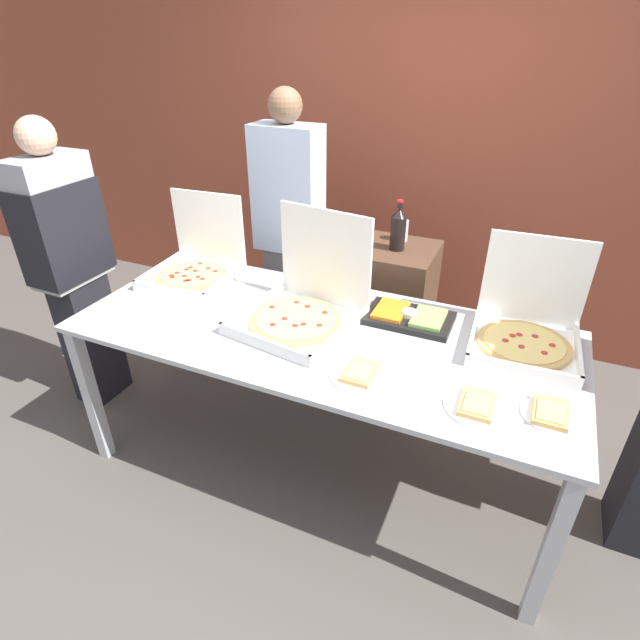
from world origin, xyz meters
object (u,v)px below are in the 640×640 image
object	(u,v)px
person_guest_plaid	(289,236)
paper_plate_front_right	(477,405)
pizza_box_far_left	(196,264)
soda_bottle	(398,229)
soda_can_silver	(403,230)
soda_can_colored	(359,241)
person_server_vest	(69,256)
pizza_box_far_right	(527,328)
pizza_box_near_right	(303,304)
paper_plate_front_left	(360,373)
veggie_tray	(409,317)
paper_plate_front_center	(550,413)

from	to	relation	value
person_guest_plaid	paper_plate_front_right	bearing A→B (deg)	140.57
pizza_box_far_left	paper_plate_front_right	distance (m)	1.69
soda_bottle	soda_can_silver	distance (m)	0.16
soda_can_colored	person_server_vest	distance (m)	1.62
pizza_box_far_right	soda_bottle	bearing A→B (deg)	141.72
pizza_box_near_right	soda_bottle	world-z (taller)	pizza_box_near_right
person_server_vest	pizza_box_far_left	bearing A→B (deg)	110.73
paper_plate_front_left	veggie_tray	size ratio (longest dim) A/B	0.62
paper_plate_front_left	soda_bottle	world-z (taller)	soda_bottle
paper_plate_front_left	soda_can_silver	bearing A→B (deg)	98.49
soda_bottle	veggie_tray	bearing A→B (deg)	-67.33
pizza_box_far_left	paper_plate_front_left	xyz separation A→B (m)	(1.15, -0.50, -0.07)
pizza_box_near_right	soda_can_colored	distance (m)	0.65
paper_plate_front_right	paper_plate_front_center	size ratio (longest dim) A/B	1.19
pizza_box_near_right	soda_can_silver	bearing A→B (deg)	85.00
pizza_box_far_right	person_guest_plaid	world-z (taller)	person_guest_plaid
paper_plate_front_right	soda_can_colored	bearing A→B (deg)	130.43
pizza_box_far_left	pizza_box_far_right	bearing A→B (deg)	-2.95
veggie_tray	pizza_box_near_right	bearing A→B (deg)	-157.20
pizza_box_far_right	paper_plate_front_right	xyz separation A→B (m)	(-0.12, -0.53, -0.07)
pizza_box_far_right	pizza_box_far_left	bearing A→B (deg)	178.20
soda_can_colored	person_guest_plaid	xyz separation A→B (m)	(-0.50, 0.13, -0.09)
pizza_box_near_right	veggie_tray	xyz separation A→B (m)	(0.46, 0.19, -0.06)
paper_plate_front_left	pizza_box_far_right	bearing A→B (deg)	41.83
soda_can_silver	soda_can_colored	distance (m)	0.32
pizza_box_far_left	paper_plate_front_center	world-z (taller)	pizza_box_far_left
paper_plate_front_right	soda_can_silver	size ratio (longest dim) A/B	1.95
person_server_vest	soda_can_colored	bearing A→B (deg)	115.58
pizza_box_far_right	paper_plate_front_center	bearing A→B (deg)	-77.28
veggie_tray	person_guest_plaid	world-z (taller)	person_guest_plaid
veggie_tray	soda_bottle	world-z (taller)	soda_bottle
soda_can_colored	paper_plate_front_left	bearing A→B (deg)	-69.28
paper_plate_front_right	person_server_vest	xyz separation A→B (m)	(-2.28, 0.26, 0.09)
paper_plate_front_center	soda_can_silver	world-z (taller)	soda_can_silver
pizza_box_near_right	paper_plate_front_center	world-z (taller)	pizza_box_near_right
pizza_box_far_right	pizza_box_far_left	distance (m)	1.73
paper_plate_front_right	soda_can_silver	distance (m)	1.39
paper_plate_front_center	pizza_box_far_right	bearing A→B (deg)	105.13
soda_bottle	person_guest_plaid	distance (m)	0.71
paper_plate_front_left	person_guest_plaid	xyz separation A→B (m)	(-0.86, 1.07, 0.08)
pizza_box_far_right	veggie_tray	world-z (taller)	pizza_box_far_right
pizza_box_near_right	paper_plate_front_center	bearing A→B (deg)	-4.46
pizza_box_far_left	person_server_vest	bearing A→B (deg)	-162.82
pizza_box_far_left	soda_can_silver	bearing A→B (deg)	32.51
pizza_box_far_right	paper_plate_front_left	size ratio (longest dim) A/B	1.89
pizza_box_far_left	person_guest_plaid	distance (m)	0.64
pizza_box_far_right	person_guest_plaid	bearing A→B (deg)	156.55
pizza_box_far_right	person_server_vest	distance (m)	2.41
pizza_box_far_right	paper_plate_front_left	world-z (taller)	pizza_box_far_right
paper_plate_front_right	person_server_vest	bearing A→B (deg)	173.50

